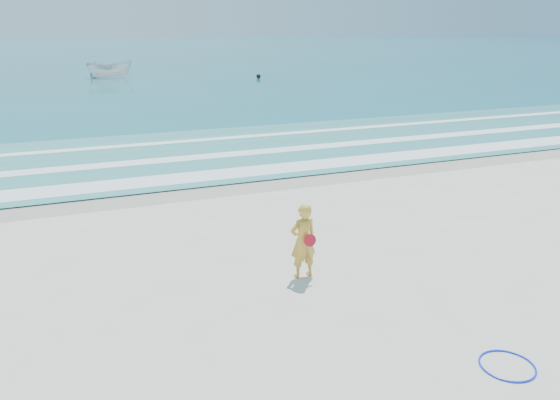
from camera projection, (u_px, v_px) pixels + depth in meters
name	position (u px, v px, depth m)	size (l,w,h in m)	color
ground	(348.00, 310.00, 10.54)	(400.00, 400.00, 0.00)	silver
wet_sand	(221.00, 186.00, 18.49)	(400.00, 2.40, 0.00)	#B2A893
ocean	(83.00, 52.00, 103.34)	(400.00, 190.00, 0.04)	#19727F
shallow	(189.00, 153.00, 22.90)	(400.00, 10.00, 0.01)	#59B7AD
foam_near	(211.00, 175.00, 19.63)	(400.00, 1.40, 0.01)	white
foam_mid	(193.00, 157.00, 22.19)	(400.00, 0.90, 0.01)	white
foam_far	(177.00, 142.00, 25.11)	(400.00, 0.60, 0.01)	white
hoop	(507.00, 366.00, 8.80)	(0.89, 0.89, 0.03)	#0D27EC
boat	(110.00, 69.00, 53.92)	(1.64, 4.37, 1.69)	silver
buoy	(258.00, 76.00, 53.55)	(0.44, 0.44, 0.44)	black
woman	(303.00, 241.00, 11.67)	(0.64, 0.45, 1.66)	gold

